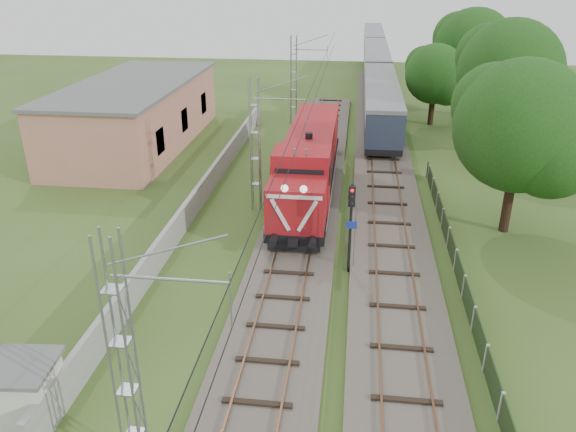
# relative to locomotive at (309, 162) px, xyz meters

# --- Properties ---
(ground) EXTENTS (140.00, 140.00, 0.00)m
(ground) POSITION_rel_locomotive_xyz_m (0.00, -14.48, -2.30)
(ground) COLOR #384E1D
(ground) RESTS_ON ground
(track_main) EXTENTS (4.20, 70.00, 0.45)m
(track_main) POSITION_rel_locomotive_xyz_m (0.00, -7.48, -2.12)
(track_main) COLOR #6B6054
(track_main) RESTS_ON ground
(track_side) EXTENTS (4.20, 80.00, 0.45)m
(track_side) POSITION_rel_locomotive_xyz_m (5.00, 5.52, -2.12)
(track_side) COLOR #6B6054
(track_side) RESTS_ON ground
(catenary) EXTENTS (3.31, 70.00, 8.00)m
(catenary) POSITION_rel_locomotive_xyz_m (-2.95, -2.48, 1.74)
(catenary) COLOR gray
(catenary) RESTS_ON ground
(boundary_wall) EXTENTS (0.25, 40.00, 1.50)m
(boundary_wall) POSITION_rel_locomotive_xyz_m (-6.50, -2.48, -1.55)
(boundary_wall) COLOR #9E9E99
(boundary_wall) RESTS_ON ground
(station_building) EXTENTS (8.40, 20.40, 5.22)m
(station_building) POSITION_rel_locomotive_xyz_m (-15.00, 9.52, 0.33)
(station_building) COLOR tan
(station_building) RESTS_ON ground
(fence) EXTENTS (0.12, 32.00, 1.20)m
(fence) POSITION_rel_locomotive_xyz_m (8.00, -11.48, -1.70)
(fence) COLOR black
(fence) RESTS_ON ground
(locomotive) EXTENTS (3.11, 17.73, 4.50)m
(locomotive) POSITION_rel_locomotive_xyz_m (0.00, 0.00, 0.00)
(locomotive) COLOR black
(locomotive) RESTS_ON ground
(coach_rake) EXTENTS (2.97, 66.18, 3.43)m
(coach_rake) POSITION_rel_locomotive_xyz_m (5.00, 39.85, 0.17)
(coach_rake) COLOR black
(coach_rake) RESTS_ON ground
(signal_post) EXTENTS (0.51, 0.39, 4.59)m
(signal_post) POSITION_rel_locomotive_xyz_m (2.82, -9.74, 0.85)
(signal_post) COLOR black
(signal_post) RESTS_ON ground
(relay_hut) EXTENTS (2.31, 2.31, 2.21)m
(relay_hut) POSITION_rel_locomotive_xyz_m (-7.40, -20.75, -1.19)
(relay_hut) COLOR silver
(relay_hut) RESTS_ON ground
(tree_a) EXTENTS (7.38, 7.03, 9.57)m
(tree_a) POSITION_rel_locomotive_xyz_m (11.51, -3.96, 3.67)
(tree_a) COLOR #311C14
(tree_a) RESTS_ON ground
(tree_b) EXTENTS (8.00, 7.62, 10.37)m
(tree_b) POSITION_rel_locomotive_xyz_m (13.97, 9.78, 4.16)
(tree_b) COLOR #311C14
(tree_b) RESTS_ON ground
(tree_c) EXTENTS (5.68, 5.41, 7.36)m
(tree_c) POSITION_rel_locomotive_xyz_m (9.83, 18.98, 2.29)
(tree_c) COLOR #311C14
(tree_c) RESTS_ON ground
(tree_d) EXTENTS (7.86, 7.49, 10.19)m
(tree_d) POSITION_rel_locomotive_xyz_m (13.63, 22.78, 4.05)
(tree_d) COLOR #311C14
(tree_d) RESTS_ON ground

